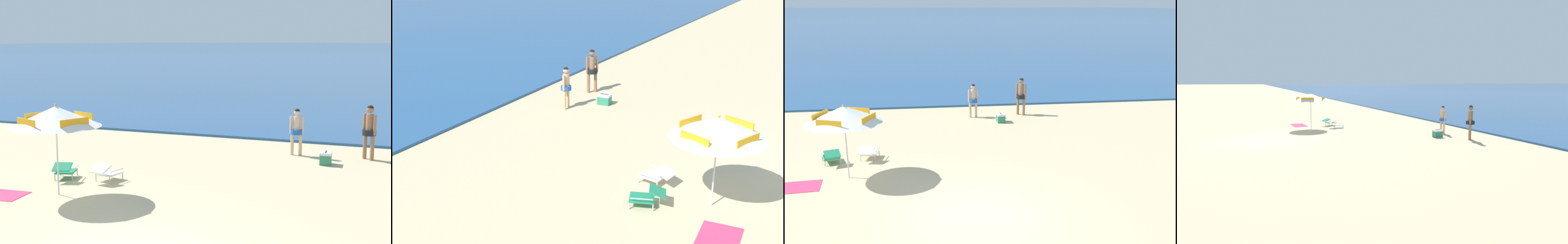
% 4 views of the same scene
% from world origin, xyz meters
% --- Properties ---
extents(beach_umbrella_striped_main, '(2.30, 2.30, 2.34)m').
position_xyz_m(beach_umbrella_striped_main, '(-3.64, 3.06, 2.02)').
color(beach_umbrella_striped_main, silver).
rests_on(beach_umbrella_striped_main, ground).
extents(lounge_chair_under_umbrella, '(0.79, 1.00, 0.51)m').
position_xyz_m(lounge_chair_under_umbrella, '(-4.39, 4.43, 0.28)').
color(lounge_chair_under_umbrella, '#1E7F56').
rests_on(lounge_chair_under_umbrella, ground).
extents(lounge_chair_beside_umbrella, '(0.67, 0.95, 0.51)m').
position_xyz_m(lounge_chair_beside_umbrella, '(-3.19, 4.65, 0.28)').
color(lounge_chair_beside_umbrella, white).
rests_on(lounge_chair_beside_umbrella, ground).
extents(person_standing_near_shore, '(0.44, 0.44, 1.81)m').
position_xyz_m(person_standing_near_shore, '(3.48, 10.16, 1.05)').
color(person_standing_near_shore, '#8C6042').
rests_on(person_standing_near_shore, ground).
extents(person_standing_beside, '(0.48, 0.39, 1.61)m').
position_xyz_m(person_standing_beside, '(1.12, 10.00, 0.93)').
color(person_standing_beside, '#D8A87F').
rests_on(person_standing_beside, ground).
extents(cooler_box, '(0.37, 0.51, 0.43)m').
position_xyz_m(cooler_box, '(2.26, 8.96, 0.20)').
color(cooler_box, '#2D7F5B').
rests_on(cooler_box, ground).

